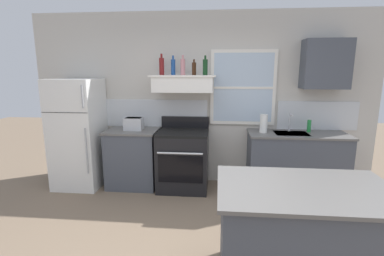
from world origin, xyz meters
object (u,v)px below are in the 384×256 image
bottle_dark_green_wine (205,67)px  refrigerator (78,133)px  bottle_red_label_wine (162,66)px  bottle_blue_liqueur (173,67)px  toaster (134,124)px  dish_soap_bottle (309,126)px  kitchen_island (302,239)px  paper_towel_roll (264,123)px  bottle_brown_stout (194,68)px  bottle_rose_pink (183,67)px  stove_range (183,159)px

bottle_dark_green_wine → refrigerator: bearing=-178.2°
bottle_red_label_wine → bottle_blue_liqueur: bearing=6.4°
toaster → dish_soap_bottle: 2.65m
bottle_dark_green_wine → kitchen_island: bottle_dark_green_wine is taller
bottle_red_label_wine → bottle_dark_green_wine: 0.67m
refrigerator → paper_towel_roll: 2.86m
paper_towel_roll → kitchen_island: (0.04, -2.01, -0.59)m
bottle_red_label_wine → bottle_brown_stout: bottle_red_label_wine is taller
toaster → bottle_red_label_wine: 0.98m
bottle_rose_pink → bottle_dark_green_wine: size_ratio=1.04×
toaster → stove_range: bearing=-2.7°
refrigerator → bottle_brown_stout: (1.81, 0.11, 1.00)m
bottle_red_label_wine → bottle_rose_pink: (0.33, -0.04, -0.01)m
bottle_red_label_wine → bottle_brown_stout: 0.49m
bottle_brown_stout → paper_towel_roll: (1.04, -0.05, -0.80)m
refrigerator → stove_range: bearing=0.8°
stove_range → dish_soap_bottle: same height
bottle_brown_stout → bottle_red_label_wine: bearing=175.1°
bottle_red_label_wine → dish_soap_bottle: bearing=0.1°
refrigerator → kitchen_island: 3.50m
toaster → bottle_dark_green_wine: 1.39m
toaster → bottle_blue_liqueur: bearing=10.7°
refrigerator → kitchen_island: (2.88, -1.95, -0.39)m
dish_soap_bottle → paper_towel_roll: bearing=-171.7°
bottle_red_label_wine → kitchen_island: size_ratio=0.22×
dish_soap_bottle → bottle_blue_liqueur: bearing=179.6°
stove_range → bottle_rose_pink: (-0.01, 0.09, 1.40)m
stove_range → bottle_blue_liqueur: bearing=136.9°
paper_towel_roll → bottle_dark_green_wine: bearing=179.9°
stove_range → bottle_brown_stout: bottle_brown_stout is taller
stove_range → bottle_blue_liqueur: 1.42m
dish_soap_bottle → toaster: bearing=-177.8°
bottle_red_label_wine → bottle_dark_green_wine: bearing=-8.1°
toaster → kitchen_island: (2.00, -2.01, -0.55)m
bottle_blue_liqueur → dish_soap_bottle: 2.22m
refrigerator → bottle_rose_pink: bearing=4.0°
toaster → stove_range: size_ratio=0.27×
bottle_rose_pink → bottle_blue_liqueur: bearing=158.6°
bottle_blue_liqueur → kitchen_island: bottle_blue_liqueur is taller
bottle_red_label_wine → kitchen_island: bottle_red_label_wine is taller
bottle_blue_liqueur → bottle_dark_green_wine: bottle_blue_liqueur is taller
toaster → paper_towel_roll: paper_towel_roll is taller
bottle_rose_pink → paper_towel_roll: bearing=-2.5°
refrigerator → stove_range: (1.65, 0.02, -0.38)m
stove_range → kitchen_island: bearing=-57.9°
bottle_blue_liqueur → bottle_rose_pink: 0.17m
toaster → refrigerator: bearing=-176.1°
toaster → bottle_brown_stout: size_ratio=1.31×
bottle_red_label_wine → bottle_dark_green_wine: size_ratio=1.12×
bottle_blue_liqueur → bottle_rose_pink: (0.15, -0.06, 0.00)m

